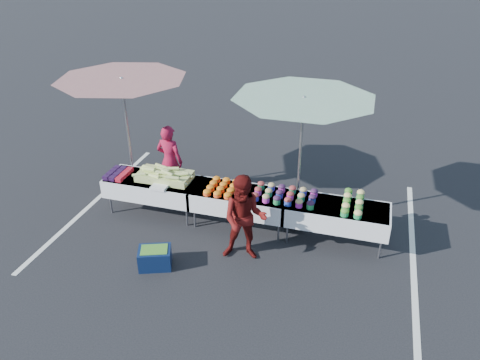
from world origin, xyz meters
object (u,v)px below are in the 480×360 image
(umbrella_right, at_px, (303,109))
(table_center, at_px, (240,199))
(umbrella_left, at_px, (123,89))
(vendor, at_px, (170,161))
(customer, at_px, (245,219))
(table_left, at_px, (153,186))
(storage_bin, at_px, (155,257))
(table_right, at_px, (336,214))

(umbrella_right, bearing_deg, table_center, -158.57)
(umbrella_left, bearing_deg, vendor, 19.87)
(umbrella_left, bearing_deg, customer, -26.15)
(table_center, relative_size, umbrella_right, 0.57)
(table_left, distance_m, storage_bin, 1.82)
(table_right, relative_size, customer, 1.18)
(table_center, height_order, umbrella_right, umbrella_right)
(table_left, distance_m, table_center, 1.80)
(storage_bin, bearing_deg, table_left, 94.51)
(table_right, xyz_separation_m, customer, (-1.45, -0.92, 0.21))
(vendor, distance_m, umbrella_left, 1.75)
(vendor, distance_m, customer, 2.69)
(vendor, height_order, umbrella_left, umbrella_left)
(table_left, xyz_separation_m, umbrella_left, (-0.70, 0.48, 1.77))
(customer, bearing_deg, table_right, 22.25)
(storage_bin, bearing_deg, table_center, 36.04)
(vendor, xyz_separation_m, umbrella_right, (2.77, -0.35, 1.55))
(table_right, height_order, storage_bin, table_right)
(table_center, relative_size, customer, 1.18)
(table_left, height_order, customer, customer)
(table_right, bearing_deg, table_center, 180.00)
(table_center, relative_size, umbrella_left, 0.65)
(umbrella_left, relative_size, storage_bin, 4.42)
(table_center, height_order, storage_bin, table_center)
(vendor, bearing_deg, umbrella_right, 177.86)
(table_right, xyz_separation_m, umbrella_right, (-0.78, 0.40, 1.76))
(customer, relative_size, umbrella_left, 0.55)
(table_center, distance_m, customer, 1.00)
(storage_bin, bearing_deg, table_right, 8.30)
(table_right, distance_m, storage_bin, 3.28)
(umbrella_left, bearing_deg, table_right, -6.40)
(umbrella_right, xyz_separation_m, storage_bin, (-2.05, -2.00, -2.16))
(vendor, xyz_separation_m, customer, (2.11, -1.67, 0.00))
(vendor, height_order, storage_bin, vendor)
(table_center, xyz_separation_m, vendor, (-1.75, 0.75, 0.21))
(vendor, relative_size, storage_bin, 2.44)
(table_center, height_order, table_right, same)
(table_right, distance_m, customer, 1.73)
(table_right, height_order, umbrella_right, umbrella_right)
(customer, xyz_separation_m, umbrella_left, (-2.85, 1.40, 1.56))
(table_left, distance_m, umbrella_right, 3.35)
(umbrella_right, bearing_deg, storage_bin, -135.70)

